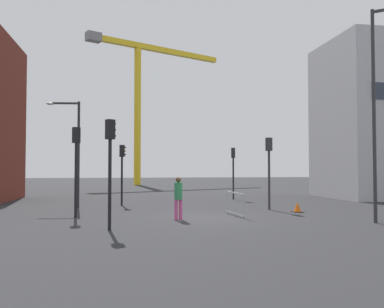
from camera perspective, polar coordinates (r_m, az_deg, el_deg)
The scene contains 12 objects.
ground at distance 18.03m, azimuth 2.14°, elevation -8.94°, with size 160.00×160.00×0.00m, color #28282B.
construction_crane at distance 55.47m, azimuth -7.01°, elevation 9.53°, with size 18.51×9.49×19.07m.
streetlamp_tall at distance 18.01m, azimuth 24.58°, elevation 7.00°, with size 1.36×1.01×8.59m.
streetlamp_short at distance 23.23m, azimuth -16.21°, elevation 1.44°, with size 1.83×0.35×5.84m.
traffic_light_corner at distance 21.88m, azimuth 10.74°, elevation -0.97°, with size 0.39×0.32×3.79m.
traffic_light_far at distance 28.75m, azimuth 5.79°, elevation -1.46°, with size 0.34×0.39×3.62m.
traffic_light_near at distance 18.77m, azimuth -15.89°, elevation -0.38°, with size 0.37×0.37×4.00m.
traffic_light_crosswalk at distance 24.33m, azimuth -9.76°, elevation -1.43°, with size 0.38×0.28×3.55m.
traffic_light_verge at distance 14.62m, azimuth -11.38°, elevation -0.21°, with size 0.39×0.35×3.89m.
pedestrian_walking at distance 17.25m, azimuth -1.92°, elevation -5.72°, with size 0.34×0.34×1.81m.
safety_barrier_front at distance 18.88m, azimuth 6.00°, elevation -6.89°, with size 0.27×2.36×1.08m.
traffic_cone_by_barrier at distance 21.00m, azimuth 14.54°, elevation -7.25°, with size 0.50×0.50×0.51m.
Camera 1 is at (-3.57, -17.54, 2.16)m, focal length 38.13 mm.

